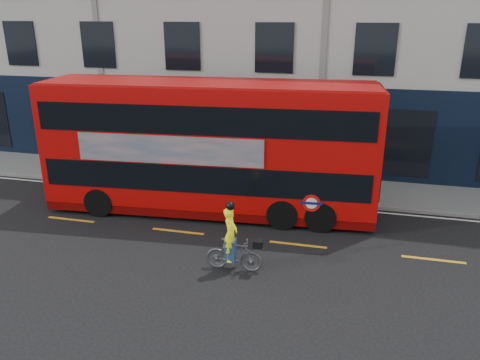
% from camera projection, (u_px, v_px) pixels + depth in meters
% --- Properties ---
extents(ground, '(120.00, 120.00, 0.00)m').
position_uv_depth(ground, '(292.00, 269.00, 13.29)').
color(ground, black).
rests_on(ground, ground).
extents(pavement, '(60.00, 3.00, 0.12)m').
position_uv_depth(pavement, '(313.00, 188.00, 19.22)').
color(pavement, slate).
rests_on(pavement, ground).
extents(kerb, '(60.00, 0.12, 0.13)m').
position_uv_depth(kerb, '(309.00, 202.00, 17.84)').
color(kerb, slate).
rests_on(kerb, ground).
extents(road_edge_line, '(58.00, 0.10, 0.01)m').
position_uv_depth(road_edge_line, '(308.00, 206.00, 17.59)').
color(road_edge_line, silver).
rests_on(road_edge_line, ground).
extents(lane_dashes, '(58.00, 0.12, 0.01)m').
position_uv_depth(lane_dashes, '(298.00, 245.00, 14.66)').
color(lane_dashes, orange).
rests_on(lane_dashes, ground).
extents(bus, '(11.75, 3.48, 4.67)m').
position_uv_depth(bus, '(210.00, 147.00, 16.47)').
color(bus, '#BC0807').
rests_on(bus, ground).
extents(cyclist, '(1.63, 0.58, 2.08)m').
position_uv_depth(cyclist, '(233.00, 248.00, 13.01)').
color(cyclist, '#4F5154').
rests_on(cyclist, ground).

